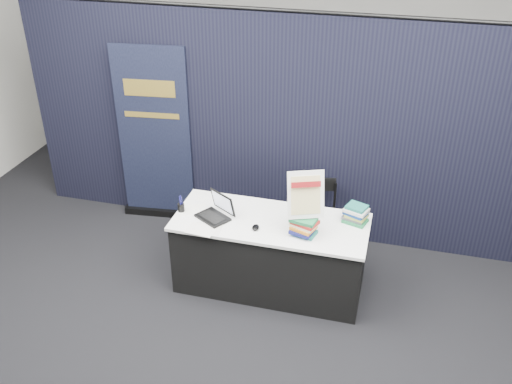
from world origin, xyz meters
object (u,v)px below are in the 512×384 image
object	(u,v)px
book_stack_short	(356,214)
pullup_banner	(155,146)
book_stack_tall	(304,226)
display_table	(270,254)
laptop	(214,211)
stacking_chair	(315,215)
info_sign	(306,195)

from	to	relation	value
book_stack_short	pullup_banner	bearing A→B (deg)	161.76
pullup_banner	book_stack_tall	bearing A→B (deg)	-36.47
display_table	laptop	world-z (taller)	laptop
display_table	stacking_chair	size ratio (longest dim) A/B	2.20
book_stack_short	laptop	bearing A→B (deg)	-169.10
display_table	book_stack_tall	world-z (taller)	book_stack_tall
book_stack_short	stacking_chair	world-z (taller)	book_stack_short
book_stack_short	pullup_banner	size ratio (longest dim) A/B	0.11
laptop	info_sign	distance (m)	0.92
info_sign	book_stack_tall	bearing A→B (deg)	-111.08
laptop	pullup_banner	world-z (taller)	pullup_banner
info_sign	pullup_banner	xyz separation A→B (m)	(-1.89, 1.06, -0.24)
book_stack_tall	pullup_banner	distance (m)	2.18
laptop	stacking_chair	xyz separation A→B (m)	(0.84, 0.73, -0.35)
book_stack_short	pullup_banner	world-z (taller)	pullup_banner
book_stack_tall	book_stack_short	bearing A→B (deg)	37.72
book_stack_short	stacking_chair	bearing A→B (deg)	132.58
info_sign	stacking_chair	distance (m)	1.03
book_stack_short	pullup_banner	distance (m)	2.43
book_stack_tall	stacking_chair	world-z (taller)	book_stack_tall
book_stack_short	stacking_chair	xyz separation A→B (m)	(-0.44, 0.48, -0.38)
book_stack_short	stacking_chair	distance (m)	0.76
book_stack_tall	stacking_chair	distance (m)	0.89
display_table	stacking_chair	bearing A→B (deg)	64.94
display_table	pullup_banner	bearing A→B (deg)	148.63
laptop	info_sign	bearing A→B (deg)	28.72
stacking_chair	display_table	bearing A→B (deg)	-127.77
display_table	book_stack_short	size ratio (longest dim) A/B	7.77
laptop	stacking_chair	bearing A→B (deg)	72.81
laptop	display_table	bearing A→B (deg)	38.53
info_sign	stacking_chair	bearing A→B (deg)	70.40
laptop	stacking_chair	world-z (taller)	laptop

